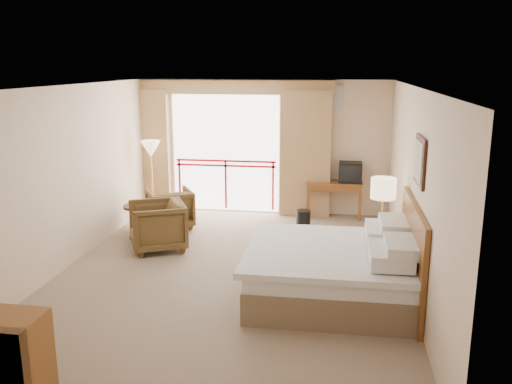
% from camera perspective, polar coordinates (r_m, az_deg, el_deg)
% --- Properties ---
extents(floor, '(7.00, 7.00, 0.00)m').
position_cam_1_polar(floor, '(8.04, -2.62, -8.58)').
color(floor, '#7F6C55').
rests_on(floor, ground).
extents(ceiling, '(7.00, 7.00, 0.00)m').
position_cam_1_polar(ceiling, '(7.46, -2.84, 11.03)').
color(ceiling, white).
rests_on(ceiling, wall_back).
extents(wall_back, '(5.00, 0.00, 5.00)m').
position_cam_1_polar(wall_back, '(11.03, 0.88, 4.75)').
color(wall_back, beige).
rests_on(wall_back, ground).
extents(wall_front, '(5.00, 0.00, 5.00)m').
position_cam_1_polar(wall_front, '(4.41, -11.85, -8.94)').
color(wall_front, beige).
rests_on(wall_front, ground).
extents(wall_left, '(0.00, 7.00, 7.00)m').
position_cam_1_polar(wall_left, '(8.49, -19.52, 1.37)').
color(wall_left, beige).
rests_on(wall_left, ground).
extents(wall_right, '(0.00, 7.00, 7.00)m').
position_cam_1_polar(wall_right, '(7.56, 16.19, 0.20)').
color(wall_right, beige).
rests_on(wall_right, ground).
extents(balcony_door, '(2.40, 0.00, 2.40)m').
position_cam_1_polar(balcony_door, '(11.17, -3.22, 4.06)').
color(balcony_door, white).
rests_on(balcony_door, wall_back).
extents(balcony_railing, '(2.09, 0.03, 1.02)m').
position_cam_1_polar(balcony_railing, '(11.22, -3.21, 2.09)').
color(balcony_railing, '#B20F19').
rests_on(balcony_railing, wall_back).
extents(curtain_left, '(1.00, 0.26, 2.50)m').
position_cam_1_polar(curtain_left, '(11.49, -11.46, 4.33)').
color(curtain_left, '#957048').
rests_on(curtain_left, wall_back).
extents(curtain_right, '(1.00, 0.26, 2.50)m').
position_cam_1_polar(curtain_right, '(10.82, 5.24, 3.99)').
color(curtain_right, '#957048').
rests_on(curtain_right, wall_back).
extents(valance, '(4.40, 0.22, 0.28)m').
position_cam_1_polar(valance, '(10.94, -3.42, 10.98)').
color(valance, '#957048').
rests_on(valance, wall_back).
extents(hvac_vent, '(0.50, 0.04, 0.50)m').
position_cam_1_polar(hvac_vent, '(10.80, 7.82, 9.78)').
color(hvac_vent, silver).
rests_on(hvac_vent, wall_back).
extents(bed, '(2.13, 2.06, 0.97)m').
position_cam_1_polar(bed, '(7.20, 8.27, -8.16)').
color(bed, brown).
rests_on(bed, floor).
extents(headboard, '(0.06, 2.10, 1.30)m').
position_cam_1_polar(headboard, '(7.17, 16.10, -6.32)').
color(headboard, brown).
rests_on(headboard, wall_right).
extents(framed_art, '(0.04, 0.72, 0.60)m').
position_cam_1_polar(framed_art, '(6.87, 16.84, 3.15)').
color(framed_art, black).
rests_on(framed_art, wall_right).
extents(nightstand, '(0.46, 0.55, 0.65)m').
position_cam_1_polar(nightstand, '(8.52, 12.99, -5.33)').
color(nightstand, brown).
rests_on(nightstand, floor).
extents(table_lamp, '(0.38, 0.38, 0.67)m').
position_cam_1_polar(table_lamp, '(8.34, 13.27, 0.29)').
color(table_lamp, tan).
rests_on(table_lamp, nightstand).
extents(phone, '(0.20, 0.18, 0.07)m').
position_cam_1_polar(phone, '(8.26, 12.85, -3.29)').
color(phone, black).
rests_on(phone, nightstand).
extents(desk, '(1.10, 0.53, 0.72)m').
position_cam_1_polar(desk, '(10.96, 8.25, 0.34)').
color(desk, brown).
rests_on(desk, floor).
extents(tv, '(0.45, 0.35, 0.40)m').
position_cam_1_polar(tv, '(10.83, 9.90, 2.06)').
color(tv, black).
rests_on(tv, desk).
extents(coffee_maker, '(0.14, 0.14, 0.28)m').
position_cam_1_polar(coffee_maker, '(10.85, 6.45, 1.86)').
color(coffee_maker, black).
rests_on(coffee_maker, desk).
extents(cup, '(0.08, 0.08, 0.09)m').
position_cam_1_polar(cup, '(10.82, 7.22, 1.30)').
color(cup, white).
rests_on(cup, desk).
extents(wastebasket, '(0.27, 0.27, 0.33)m').
position_cam_1_polar(wastebasket, '(10.19, 5.00, -2.85)').
color(wastebasket, black).
rests_on(wastebasket, floor).
extents(armchair_far, '(1.07, 1.08, 0.73)m').
position_cam_1_polar(armchair_far, '(10.37, -8.96, -3.63)').
color(armchair_far, '#4A361A').
rests_on(armchair_far, floor).
extents(armchair_near, '(1.17, 1.15, 0.80)m').
position_cam_1_polar(armchair_near, '(9.19, -10.23, -5.91)').
color(armchair_near, '#4A361A').
rests_on(armchair_near, floor).
extents(side_table, '(0.54, 0.54, 0.59)m').
position_cam_1_polar(side_table, '(9.71, -12.18, -2.45)').
color(side_table, black).
rests_on(side_table, floor).
extents(book, '(0.19, 0.25, 0.02)m').
position_cam_1_polar(book, '(9.66, -12.23, -1.36)').
color(book, white).
rests_on(book, side_table).
extents(floor_lamp, '(0.39, 0.39, 1.54)m').
position_cam_1_polar(floor_lamp, '(10.83, -11.02, 4.19)').
color(floor_lamp, tan).
rests_on(floor_lamp, floor).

